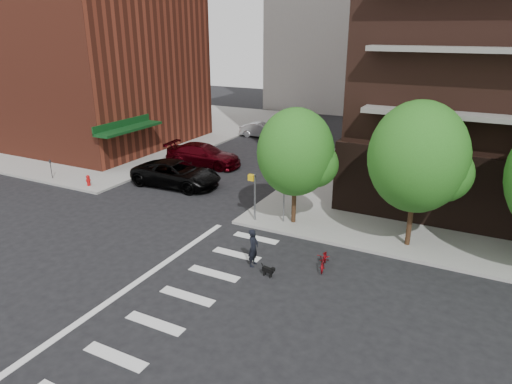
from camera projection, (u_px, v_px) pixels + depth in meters
ground at (129, 278)px, 19.46m from camera, size 120.00×120.00×0.00m
sidewalk_nw at (105, 125)px, 49.64m from camera, size 31.00×33.00×0.15m
crosswalk at (171, 291)px, 18.51m from camera, size 3.85×13.00×0.01m
midrise_nw at (68, 27)px, 40.54m from camera, size 21.40×15.50×20.00m
tree_a at (295, 152)px, 23.48m from camera, size 4.00×4.00×5.90m
tree_b at (418, 157)px, 20.72m from camera, size 4.50×4.50×6.65m
pedestrian_signal at (261, 191)px, 24.46m from camera, size 2.18×0.67×2.60m
fire_hydrant at (88, 180)px, 30.32m from camera, size 0.24×0.24×0.73m
parking_meter at (51, 167)px, 31.69m from camera, size 0.10×0.08×1.32m
parked_car_black at (176, 174)px, 30.59m from camera, size 3.06×6.21×1.70m
parked_car_maroon at (203, 155)px, 35.05m from camera, size 2.95×6.13×1.72m
parked_car_silver at (262, 130)px, 44.33m from camera, size 1.79×4.30×1.38m
scooter at (324, 260)px, 20.19m from camera, size 0.85×1.64×0.82m
dog_walker at (253, 248)px, 20.26m from camera, size 0.67×0.47×1.75m
dog at (268, 270)px, 19.49m from camera, size 0.61×0.25×0.51m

